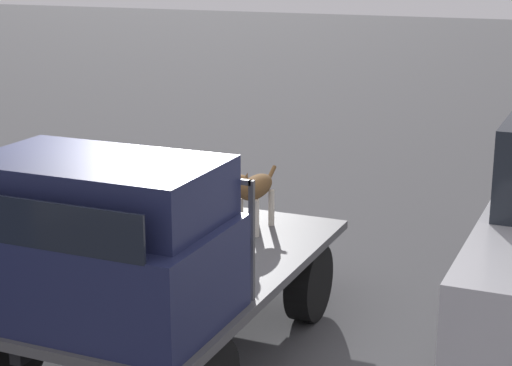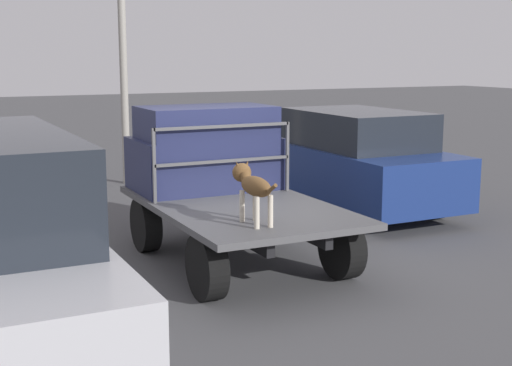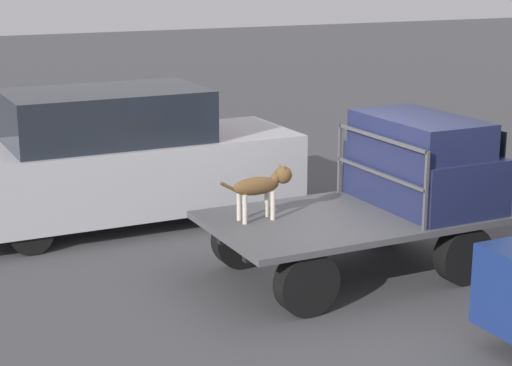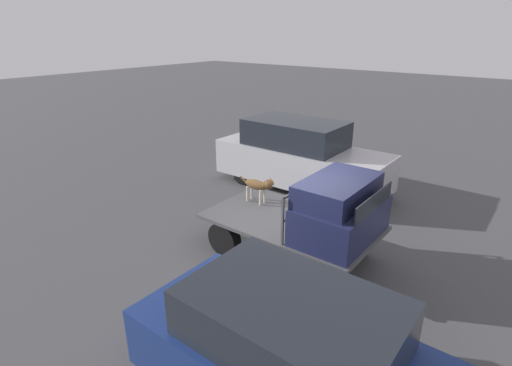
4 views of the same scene
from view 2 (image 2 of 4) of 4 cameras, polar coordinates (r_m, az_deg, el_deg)
name	(u,v)px [view 2 (image 2 of 4)]	position (r m, az deg, el deg)	size (l,w,h in m)	color
ground_plane	(238,263)	(9.39, -1.49, -6.44)	(80.00, 80.00, 0.00)	#474749
flatbed_truck	(237,219)	(9.24, -1.50, -2.93)	(3.61, 2.09, 0.81)	black
truck_cab	(205,150)	(10.09, -4.13, 2.67)	(1.26, 1.97, 1.17)	#1E2347
truck_headboard	(224,150)	(9.47, -2.61, 2.69)	(0.04, 1.97, 0.97)	#4C4C4F
dog	(252,185)	(8.03, -0.34, -0.13)	(1.01, 0.23, 0.68)	beige
parked_sedan	(350,160)	(12.68, 7.57, 1.87)	(4.57, 1.85, 1.74)	black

